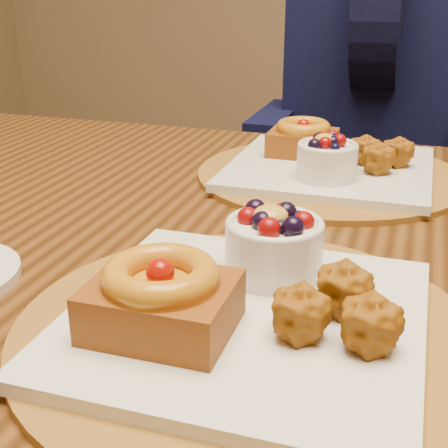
{
  "coord_description": "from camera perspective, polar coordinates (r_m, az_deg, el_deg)",
  "views": [
    {
      "loc": [
        0.05,
        -0.62,
        1.03
      ],
      "look_at": [
        -0.1,
        -0.15,
        0.83
      ],
      "focal_mm": 50.0,
      "sensor_mm": 36.0,
      "label": 1
    }
  ],
  "objects": [
    {
      "name": "diner",
      "position": [
        1.46,
        13.87,
        13.43
      ],
      "size": [
        0.47,
        0.47,
        0.78
      ],
      "rotation": [
        0.0,
        0.0,
        0.14
      ],
      "color": "black",
      "rests_on": "ground"
    },
    {
      "name": "place_setting_far",
      "position": [
        0.91,
        9.54,
        5.44
      ],
      "size": [
        0.38,
        0.38,
        0.08
      ],
      "color": "brown",
      "rests_on": "dining_table"
    },
    {
      "name": "chair_far",
      "position": [
        1.54,
        15.86,
        3.09
      ],
      "size": [
        0.63,
        0.63,
        0.99
      ],
      "rotation": [
        0.0,
        0.0,
        -0.39
      ],
      "color": "black",
      "rests_on": "ground"
    },
    {
      "name": "place_setting_near",
      "position": [
        0.51,
        1.86,
        -7.29
      ],
      "size": [
        0.38,
        0.38,
        0.09
      ],
      "color": "brown",
      "rests_on": "dining_table"
    },
    {
      "name": "dining_table",
      "position": [
        0.74,
        6.6,
        -6.39
      ],
      "size": [
        1.6,
        0.9,
        0.76
      ],
      "color": "#331B09",
      "rests_on": "ground"
    }
  ]
}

